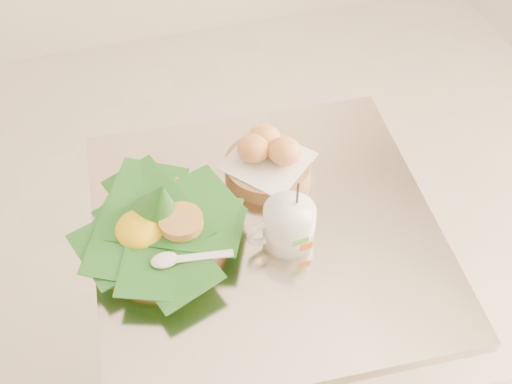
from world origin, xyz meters
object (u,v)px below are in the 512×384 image
object	(u,v)px
cafe_table	(265,287)
rice_basket	(159,224)
bread_basket	(268,159)
coffee_mug	(288,225)

from	to	relation	value
cafe_table	rice_basket	bearing A→B (deg)	171.51
bread_basket	rice_basket	bearing A→B (deg)	-155.60
cafe_table	coffee_mug	xyz separation A→B (m)	(0.03, -0.04, 0.27)
cafe_table	bread_basket	distance (m)	0.30
cafe_table	bread_basket	world-z (taller)	bread_basket
rice_basket	coffee_mug	xyz separation A→B (m)	(0.24, -0.07, 0.00)
bread_basket	coffee_mug	distance (m)	0.19
rice_basket	bread_basket	bearing A→B (deg)	24.40
rice_basket	coffee_mug	bearing A→B (deg)	-16.88
cafe_table	rice_basket	size ratio (longest dim) A/B	2.29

